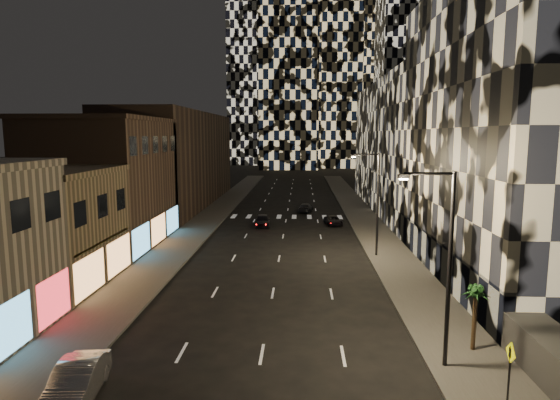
# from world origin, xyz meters

# --- Properties ---
(sidewalk_left) EXTENTS (4.00, 120.00, 0.15)m
(sidewalk_left) POSITION_xyz_m (-10.00, 50.00, 0.07)
(sidewalk_left) COLOR #47443F
(sidewalk_left) RESTS_ON ground
(sidewalk_right) EXTENTS (4.00, 120.00, 0.15)m
(sidewalk_right) POSITION_xyz_m (10.00, 50.00, 0.07)
(sidewalk_right) COLOR #47443F
(sidewalk_right) RESTS_ON ground
(curb_left) EXTENTS (0.20, 120.00, 0.15)m
(curb_left) POSITION_xyz_m (-7.90, 50.00, 0.07)
(curb_left) COLOR #4C4C47
(curb_left) RESTS_ON ground
(curb_right) EXTENTS (0.20, 120.00, 0.15)m
(curb_right) POSITION_xyz_m (7.90, 50.00, 0.07)
(curb_right) COLOR #4C4C47
(curb_right) RESTS_ON ground
(retail_tan) EXTENTS (10.00, 10.00, 8.00)m
(retail_tan) POSITION_xyz_m (-17.00, 21.00, 4.00)
(retail_tan) COLOR olive
(retail_tan) RESTS_ON ground
(retail_brown) EXTENTS (10.00, 15.00, 12.00)m
(retail_brown) POSITION_xyz_m (-17.00, 33.50, 6.00)
(retail_brown) COLOR #4F3A2D
(retail_brown) RESTS_ON ground
(retail_filler_left) EXTENTS (10.00, 40.00, 14.00)m
(retail_filler_left) POSITION_xyz_m (-17.00, 60.00, 7.00)
(retail_filler_left) COLOR #4F3A2D
(retail_filler_left) RESTS_ON ground
(midrise_right) EXTENTS (16.00, 25.00, 22.00)m
(midrise_right) POSITION_xyz_m (20.00, 24.50, 11.00)
(midrise_right) COLOR #232326
(midrise_right) RESTS_ON ground
(midrise_base) EXTENTS (0.60, 25.00, 3.00)m
(midrise_base) POSITION_xyz_m (12.30, 24.50, 1.50)
(midrise_base) COLOR #383838
(midrise_base) RESTS_ON ground
(midrise_filler_right) EXTENTS (16.00, 40.00, 18.00)m
(midrise_filler_right) POSITION_xyz_m (20.00, 57.00, 9.00)
(midrise_filler_right) COLOR #232326
(midrise_filler_right) RESTS_ON ground
(tower_right_mid) EXTENTS (20.00, 20.00, 100.00)m
(tower_right_mid) POSITION_xyz_m (35.00, 135.00, 50.00)
(tower_right_mid) COLOR black
(tower_right_mid) RESTS_ON ground
(tower_center_low) EXTENTS (18.00, 18.00, 95.00)m
(tower_center_low) POSITION_xyz_m (-2.00, 140.00, 47.50)
(tower_center_low) COLOR black
(tower_center_low) RESTS_ON ground
(streetlight_near) EXTENTS (2.55, 0.25, 9.00)m
(streetlight_near) POSITION_xyz_m (8.35, 10.00, 5.35)
(streetlight_near) COLOR black
(streetlight_near) RESTS_ON sidewalk_right
(streetlight_far) EXTENTS (2.55, 0.25, 9.00)m
(streetlight_far) POSITION_xyz_m (8.35, 30.00, 5.35)
(streetlight_far) COLOR black
(streetlight_far) RESTS_ON sidewalk_right
(car_silver_parked) EXTENTS (2.18, 4.80, 1.53)m
(car_silver_parked) POSITION_xyz_m (-7.20, 6.63, 0.76)
(car_silver_parked) COLOR #A6A6AB
(car_silver_parked) RESTS_ON ground
(car_dark_midlane) EXTENTS (1.97, 4.31, 1.43)m
(car_dark_midlane) POSITION_xyz_m (-2.62, 43.26, 0.72)
(car_dark_midlane) COLOR black
(car_dark_midlane) RESTS_ON ground
(car_dark_oncoming) EXTENTS (2.28, 4.41, 1.22)m
(car_dark_oncoming) POSITION_xyz_m (2.51, 53.87, 0.61)
(car_dark_oncoming) COLOR black
(car_dark_oncoming) RESTS_ON ground
(car_dark_rightlane) EXTENTS (2.28, 4.04, 1.06)m
(car_dark_rightlane) POSITION_xyz_m (5.77, 44.54, 0.53)
(car_dark_rightlane) COLOR black
(car_dark_rightlane) RESTS_ON ground
(ped_sign) EXTENTS (0.09, 0.86, 2.57)m
(ped_sign) POSITION_xyz_m (10.12, 6.91, 1.89)
(ped_sign) COLOR black
(ped_sign) RESTS_ON sidewalk_right
(palm_tree) EXTENTS (1.66, 1.68, 3.30)m
(palm_tree) POSITION_xyz_m (10.49, 11.71, 2.87)
(palm_tree) COLOR #47331E
(palm_tree) RESTS_ON sidewalk_right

